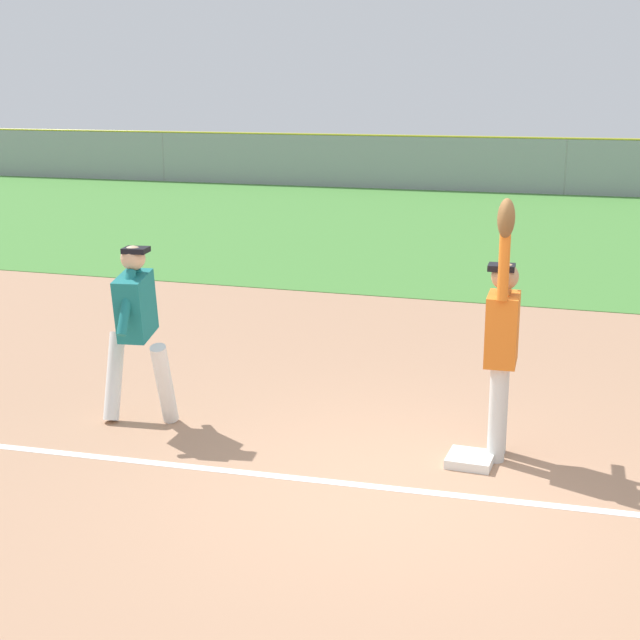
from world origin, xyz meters
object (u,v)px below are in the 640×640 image
at_px(parked_car_blue, 423,158).
at_px(parked_car_red, 557,162).
at_px(fielder, 502,333).
at_px(baseball, 510,271).
at_px(runner, 136,322).
at_px(first_base, 470,459).

relative_size(parked_car_blue, parked_car_red, 0.96).
height_order(fielder, baseball, fielder).
height_order(fielder, parked_car_red, fielder).
bearing_deg(parked_car_blue, fielder, -77.34).
bearing_deg(runner, parked_car_blue, 87.04).
height_order(runner, baseball, runner).
distance_m(runner, baseball, 3.47).
bearing_deg(parked_car_red, baseball, -93.58).
bearing_deg(baseball, runner, -172.92).
relative_size(first_base, runner, 0.22).
bearing_deg(fielder, parked_car_red, -90.26).
bearing_deg(parked_car_blue, parked_car_red, -4.71).
relative_size(fielder, baseball, 30.81).
bearing_deg(runner, first_base, -9.41).
bearing_deg(runner, parked_car_red, 76.44).
bearing_deg(baseball, fielder, -93.98).
xyz_separation_m(first_base, parked_car_red, (-1.00, 25.04, 0.63)).
xyz_separation_m(first_base, fielder, (0.19, 0.22, 1.08)).
distance_m(runner, parked_car_blue, 25.47).
xyz_separation_m(first_base, baseball, (0.21, 0.47, 1.57)).
distance_m(baseball, parked_car_blue, 25.63).
bearing_deg(first_base, parked_car_blue, 102.59).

